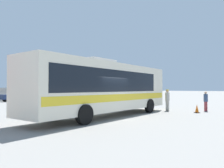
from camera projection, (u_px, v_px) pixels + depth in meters
ground_plane at (29, 108)px, 20.28m from camera, size 300.00×300.00×0.00m
coach_bus_cream_yellow at (105, 87)px, 14.37m from camera, size 12.28×3.58×3.67m
attendant_by_bus_door at (167, 99)px, 17.90m from camera, size 0.39×0.39×1.75m
passenger_waiting_on_apron at (206, 100)px, 17.62m from camera, size 0.43×0.43×1.60m
parked_car_third_dark_blue at (17, 96)px, 31.64m from camera, size 4.35×2.02×1.53m
utility_pole_near at (51, 76)px, 41.41m from camera, size 1.80×0.24×8.18m
roadside_tree_right at (42, 78)px, 42.89m from camera, size 3.21×3.21×5.21m
traffic_cone_on_apron at (197, 109)px, 16.45m from camera, size 0.36×0.36×0.64m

